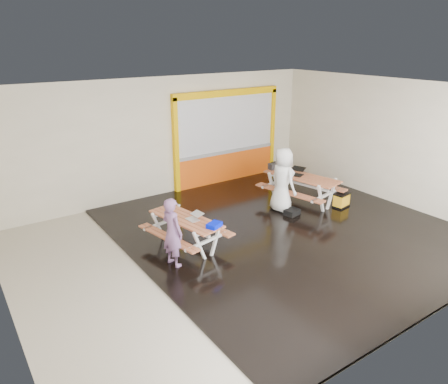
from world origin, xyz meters
TOP-DOWN VIEW (x-y plane):
  - room at (0.00, 0.00)m, footprint 10.02×8.02m
  - deck at (1.25, 0.00)m, footprint 7.50×7.98m
  - kiosk at (2.20, 3.93)m, footprint 3.88×0.16m
  - picnic_table_left at (-1.26, 0.56)m, footprint 1.60×2.08m
  - picnic_table_right at (2.77, 1.06)m, footprint 1.88×2.41m
  - person_left at (-1.89, 0.02)m, footprint 0.45×0.60m
  - person_right at (1.98, 0.98)m, footprint 0.60×0.89m
  - laptop_left at (-1.15, 0.39)m, footprint 0.35×0.32m
  - laptop_right at (2.74, 1.24)m, footprint 0.54×0.52m
  - blue_pouch at (-1.00, -0.20)m, footprint 0.38×0.33m
  - toolbox at (2.60, 2.00)m, footprint 0.40×0.21m
  - backpack at (3.09, 2.19)m, footprint 0.38×0.31m
  - dark_case at (1.97, 0.54)m, footprint 0.44×0.37m
  - fluke_bag at (3.49, 0.18)m, footprint 0.51×0.38m

SIDE VIEW (x-z plane):
  - deck at x=1.25m, z-range 0.00..0.05m
  - dark_case at x=1.97m, z-range 0.05..0.20m
  - fluke_bag at x=3.49m, z-range 0.04..0.44m
  - picnic_table_left at x=-1.26m, z-range 0.20..0.95m
  - picnic_table_right at x=2.77m, z-range 0.22..1.09m
  - backpack at x=3.09m, z-range 0.50..1.05m
  - person_left at x=-1.89m, z-range 0.05..1.53m
  - laptop_left at x=-1.15m, z-range 0.73..0.87m
  - blue_pouch at x=-1.00m, z-range 0.75..0.84m
  - person_right at x=1.98m, z-range 0.01..1.79m
  - laptop_right at x=2.74m, z-range 0.82..1.01m
  - toolbox at x=2.60m, z-range 0.83..1.06m
  - kiosk at x=2.20m, z-range -0.06..2.94m
  - room at x=0.00m, z-range -0.01..3.51m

